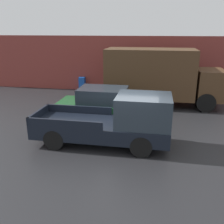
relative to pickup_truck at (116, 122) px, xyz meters
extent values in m
plane|color=#232326|center=(0.42, -0.04, -1.01)|extent=(60.00, 60.00, 0.00)
cube|color=brown|center=(0.42, 9.35, 1.05)|extent=(28.00, 0.15, 4.12)
cube|color=black|center=(-0.62, 0.00, -0.33)|extent=(5.54, 1.96, 0.60)
cube|color=#28333D|center=(1.10, 0.00, 0.56)|extent=(2.11, 1.84, 1.18)
cube|color=black|center=(-1.86, 0.93, 0.13)|extent=(3.05, 0.10, 0.33)
cube|color=black|center=(-1.86, -0.93, 0.13)|extent=(3.05, 0.10, 0.33)
cube|color=black|center=(-3.34, 0.00, 0.13)|extent=(0.10, 1.96, 0.33)
cylinder|color=black|center=(1.10, 0.86, -0.59)|extent=(0.83, 0.26, 0.83)
cylinder|color=black|center=(1.10, -0.86, -0.59)|extent=(0.83, 0.26, 0.83)
cylinder|color=black|center=(-2.34, 0.86, -0.59)|extent=(0.83, 0.26, 0.83)
cylinder|color=black|center=(-2.34, -0.86, -0.59)|extent=(0.83, 0.26, 0.83)
cube|color=#1E592D|center=(-1.22, 2.61, -0.33)|extent=(4.37, 1.96, 0.72)
cube|color=#28333D|center=(-1.09, 2.61, 0.40)|extent=(2.40, 1.72, 0.74)
cylinder|color=black|center=(0.13, 3.49, -0.63)|extent=(0.75, 0.22, 0.75)
cylinder|color=black|center=(0.13, 1.73, -0.63)|extent=(0.75, 0.22, 0.75)
cylinder|color=black|center=(-2.58, 3.49, -0.63)|extent=(0.75, 0.22, 0.75)
cylinder|color=black|center=(-2.58, 1.73, -0.63)|extent=(0.75, 0.22, 0.75)
cube|color=#4C331E|center=(4.70, 6.29, 0.39)|extent=(1.56, 2.31, 1.77)
cube|color=#4C331E|center=(1.09, 6.29, 0.98)|extent=(5.38, 2.43, 2.94)
cylinder|color=black|center=(4.42, 7.38, -0.47)|extent=(1.08, 0.30, 1.08)
cylinder|color=black|center=(4.42, 5.21, -0.47)|extent=(1.08, 0.30, 1.08)
cylinder|color=black|center=(-0.01, 7.38, -0.47)|extent=(1.08, 0.30, 1.08)
cylinder|color=black|center=(-0.01, 5.21, -0.47)|extent=(1.08, 0.30, 1.08)
cube|color=#194CB2|center=(-4.15, 9.03, -0.48)|extent=(0.45, 0.40, 1.05)
camera|label=1|loc=(1.53, -9.34, 3.57)|focal=40.00mm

